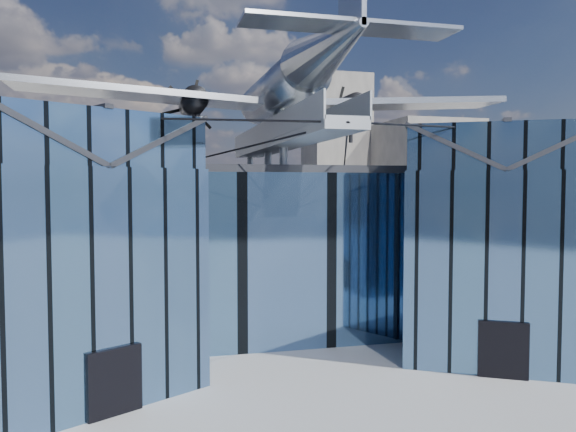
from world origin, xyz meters
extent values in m
plane|color=gray|center=(0.00, 0.00, 0.00)|extent=(120.00, 120.00, 0.00)
cube|color=#4C709A|center=(0.00, 9.00, 4.75)|extent=(28.00, 14.00, 9.50)
cube|color=#23252B|center=(0.00, 9.00, 9.70)|extent=(28.00, 14.00, 0.40)
cube|color=#4C709A|center=(-10.50, -1.00, 4.75)|extent=(11.79, 11.43, 9.50)
cube|color=#4C709A|center=(-10.50, -1.00, 10.60)|extent=(11.56, 11.20, 2.20)
cube|color=#23252B|center=(-12.45, -2.12, 10.60)|extent=(7.98, 9.23, 2.40)
cube|color=#23252B|center=(-8.55, 0.12, 10.60)|extent=(7.98, 9.23, 2.40)
cube|color=#23252B|center=(-10.50, -1.00, 11.75)|extent=(4.30, 7.10, 0.18)
cube|color=black|center=(-8.48, -4.51, 1.30)|extent=(2.03, 1.32, 2.60)
cube|color=black|center=(-6.60, 1.25, 4.75)|extent=(0.34, 0.34, 9.50)
cube|color=#4C709A|center=(10.50, -1.00, 4.75)|extent=(11.79, 11.43, 9.50)
cube|color=#4C709A|center=(10.50, -1.00, 10.60)|extent=(11.56, 11.20, 2.20)
cube|color=#23252B|center=(8.55, 0.12, 10.60)|extent=(7.98, 9.23, 2.40)
cube|color=#23252B|center=(12.45, -2.12, 10.60)|extent=(7.98, 9.23, 2.40)
cube|color=#23252B|center=(10.50, -1.00, 11.75)|extent=(4.30, 7.10, 0.18)
cube|color=black|center=(8.48, -4.51, 1.30)|extent=(2.03, 1.32, 2.60)
cube|color=black|center=(6.60, 1.25, 4.75)|extent=(0.34, 0.34, 9.50)
cube|color=#90979D|center=(0.00, 3.50, 11.10)|extent=(1.80, 21.00, 0.50)
cube|color=#90979D|center=(-0.90, 3.50, 11.75)|extent=(0.08, 21.00, 1.10)
cube|color=#90979D|center=(0.90, 3.50, 11.75)|extent=(0.08, 21.00, 1.10)
cylinder|color=#90979D|center=(0.00, 13.00, 10.43)|extent=(0.44, 0.44, 1.35)
cylinder|color=#90979D|center=(0.00, 7.00, 10.43)|extent=(0.44, 0.44, 1.35)
cylinder|color=#90979D|center=(0.00, 3.00, 10.43)|extent=(0.44, 0.44, 1.35)
cylinder|color=#90979D|center=(0.00, 4.00, 12.05)|extent=(0.70, 0.70, 1.40)
cylinder|color=black|center=(-5.25, -4.00, 11.40)|extent=(10.55, 6.08, 0.69)
cylinder|color=black|center=(5.25, -4.00, 11.40)|extent=(10.55, 6.08, 0.69)
cylinder|color=black|center=(-3.00, 1.50, 10.55)|extent=(6.09, 17.04, 1.19)
cylinder|color=black|center=(3.00, 1.50, 10.55)|extent=(6.09, 17.04, 1.19)
cylinder|color=#A8ADB4|center=(0.00, 4.00, 14.00)|extent=(2.50, 11.00, 2.50)
sphere|color=#A8ADB4|center=(0.00, 9.50, 14.00)|extent=(2.50, 2.50, 2.50)
cube|color=black|center=(0.00, 8.50, 14.69)|extent=(1.60, 1.40, 0.50)
cone|color=#A8ADB4|center=(0.00, -5.00, 14.30)|extent=(2.50, 7.00, 2.50)
cube|color=#A8ADB4|center=(0.00, -7.20, 14.50)|extent=(8.00, 1.80, 0.14)
cube|color=#A8ADB4|center=(-7.00, 5.00, 13.70)|extent=(14.00, 3.20, 1.08)
cylinder|color=black|center=(-4.60, 5.60, 13.45)|extent=(1.44, 3.20, 1.44)
cone|color=black|center=(-4.60, 7.40, 13.45)|extent=(0.70, 0.70, 0.70)
cube|color=black|center=(-4.60, 7.55, 13.45)|extent=(1.05, 0.06, 3.33)
cube|color=black|center=(-4.60, 7.55, 13.45)|extent=(2.53, 0.06, 2.53)
cube|color=black|center=(-4.60, 7.55, 13.45)|extent=(3.33, 0.06, 1.05)
cylinder|color=black|center=(-4.60, 5.00, 12.22)|extent=(0.24, 0.24, 1.75)
cube|color=#A8ADB4|center=(7.00, 5.00, 13.70)|extent=(14.00, 3.20, 1.08)
cylinder|color=black|center=(4.60, 5.60, 13.45)|extent=(1.44, 3.20, 1.44)
cone|color=black|center=(4.60, 7.40, 13.45)|extent=(0.70, 0.70, 0.70)
cube|color=black|center=(4.60, 7.55, 13.45)|extent=(1.05, 0.06, 3.33)
cube|color=black|center=(4.60, 7.55, 13.45)|extent=(2.53, 0.06, 2.53)
cube|color=black|center=(4.60, 7.55, 13.45)|extent=(3.33, 0.06, 1.05)
cylinder|color=black|center=(4.60, 5.00, 12.22)|extent=(0.24, 0.24, 1.75)
cube|color=slate|center=(32.00, 48.00, 9.00)|extent=(12.00, 14.00, 18.00)
cube|color=slate|center=(-20.00, 55.00, 7.00)|extent=(14.00, 10.00, 14.00)
cube|color=slate|center=(22.00, 58.00, 13.00)|extent=(9.00, 9.00, 26.00)
camera|label=1|loc=(-7.21, -26.51, 8.74)|focal=35.00mm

